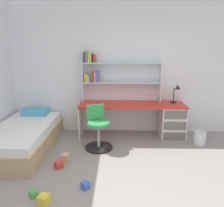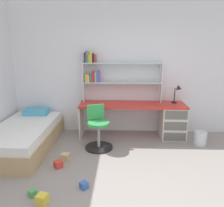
{
  "view_description": "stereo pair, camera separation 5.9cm",
  "coord_description": "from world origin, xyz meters",
  "px_view_note": "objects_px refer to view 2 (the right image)",
  "views": [
    {
      "loc": [
        -0.13,
        -2.35,
        1.85
      ],
      "look_at": [
        -0.22,
        1.46,
        0.89
      ],
      "focal_mm": 35.83,
      "sensor_mm": 36.0,
      "label": 1
    },
    {
      "loc": [
        -0.07,
        -2.35,
        1.85
      ],
      "look_at": [
        -0.22,
        1.46,
        0.89
      ],
      "focal_mm": 35.83,
      "sensor_mm": 36.0,
      "label": 2
    }
  ],
  "objects_px": {
    "waste_bin": "(200,138)",
    "toy_block_blue_2": "(84,185)",
    "bookshelf_hutch": "(110,73)",
    "toy_block_red_3": "(58,164)",
    "desk_lamp": "(178,91)",
    "toy_block_yellow_4": "(42,199)",
    "bed_platform": "(24,137)",
    "desk": "(160,118)",
    "swivel_chair": "(98,131)",
    "toy_block_green_0": "(32,193)",
    "toy_block_natural_1": "(65,157)"
  },
  "relations": [
    {
      "from": "desk_lamp",
      "to": "waste_bin",
      "type": "bearing_deg",
      "value": -52.38
    },
    {
      "from": "bookshelf_hutch",
      "to": "toy_block_blue_2",
      "type": "bearing_deg",
      "value": -97.35
    },
    {
      "from": "toy_block_red_3",
      "to": "toy_block_yellow_4",
      "type": "height_order",
      "value": "toy_block_yellow_4"
    },
    {
      "from": "desk_lamp",
      "to": "bookshelf_hutch",
      "type": "bearing_deg",
      "value": 176.02
    },
    {
      "from": "toy_block_green_0",
      "to": "toy_block_red_3",
      "type": "relative_size",
      "value": 0.76
    },
    {
      "from": "desk",
      "to": "waste_bin",
      "type": "xyz_separation_m",
      "value": [
        0.72,
        -0.39,
        -0.28
      ]
    },
    {
      "from": "desk",
      "to": "toy_block_red_3",
      "type": "relative_size",
      "value": 19.25
    },
    {
      "from": "toy_block_green_0",
      "to": "desk_lamp",
      "type": "bearing_deg",
      "value": 42.9
    },
    {
      "from": "toy_block_natural_1",
      "to": "toy_block_blue_2",
      "type": "distance_m",
      "value": 0.87
    },
    {
      "from": "desk",
      "to": "toy_block_blue_2",
      "type": "distance_m",
      "value": 2.31
    },
    {
      "from": "waste_bin",
      "to": "toy_block_blue_2",
      "type": "relative_size",
      "value": 2.85
    },
    {
      "from": "toy_block_green_0",
      "to": "toy_block_natural_1",
      "type": "distance_m",
      "value": 0.96
    },
    {
      "from": "bed_platform",
      "to": "toy_block_green_0",
      "type": "relative_size",
      "value": 22.57
    },
    {
      "from": "waste_bin",
      "to": "toy_block_natural_1",
      "type": "distance_m",
      "value": 2.58
    },
    {
      "from": "desk",
      "to": "waste_bin",
      "type": "bearing_deg",
      "value": -28.67
    },
    {
      "from": "toy_block_natural_1",
      "to": "desk_lamp",
      "type": "bearing_deg",
      "value": 29.57
    },
    {
      "from": "waste_bin",
      "to": "toy_block_yellow_4",
      "type": "height_order",
      "value": "waste_bin"
    },
    {
      "from": "desk",
      "to": "desk_lamp",
      "type": "bearing_deg",
      "value": 13.09
    },
    {
      "from": "bed_platform",
      "to": "desk",
      "type": "bearing_deg",
      "value": 14.01
    },
    {
      "from": "bed_platform",
      "to": "toy_block_red_3",
      "type": "bearing_deg",
      "value": -39.55
    },
    {
      "from": "desk_lamp",
      "to": "bed_platform",
      "type": "xyz_separation_m",
      "value": [
        -2.99,
        -0.74,
        -0.74
      ]
    },
    {
      "from": "waste_bin",
      "to": "toy_block_yellow_4",
      "type": "xyz_separation_m",
      "value": [
        -2.49,
        -1.79,
        -0.07
      ]
    },
    {
      "from": "toy_block_natural_1",
      "to": "toy_block_blue_2",
      "type": "bearing_deg",
      "value": -59.69
    },
    {
      "from": "bed_platform",
      "to": "toy_block_blue_2",
      "type": "height_order",
      "value": "bed_platform"
    },
    {
      "from": "toy_block_blue_2",
      "to": "toy_block_yellow_4",
      "type": "height_order",
      "value": "toy_block_yellow_4"
    },
    {
      "from": "desk_lamp",
      "to": "bed_platform",
      "type": "relative_size",
      "value": 0.2
    },
    {
      "from": "toy_block_red_3",
      "to": "toy_block_green_0",
      "type": "bearing_deg",
      "value": -101.11
    },
    {
      "from": "desk",
      "to": "bed_platform",
      "type": "relative_size",
      "value": 1.12
    },
    {
      "from": "desk",
      "to": "toy_block_natural_1",
      "type": "relative_size",
      "value": 17.55
    },
    {
      "from": "bookshelf_hutch",
      "to": "swivel_chair",
      "type": "height_order",
      "value": "bookshelf_hutch"
    },
    {
      "from": "bed_platform",
      "to": "toy_block_red_3",
      "type": "relative_size",
      "value": 17.23
    },
    {
      "from": "toy_block_green_0",
      "to": "swivel_chair",
      "type": "bearing_deg",
      "value": 64.56
    },
    {
      "from": "desk_lamp",
      "to": "toy_block_red_3",
      "type": "relative_size",
      "value": 3.39
    },
    {
      "from": "desk_lamp",
      "to": "toy_block_red_3",
      "type": "height_order",
      "value": "desk_lamp"
    },
    {
      "from": "waste_bin",
      "to": "toy_block_natural_1",
      "type": "relative_size",
      "value": 2.14
    },
    {
      "from": "toy_block_natural_1",
      "to": "toy_block_yellow_4",
      "type": "relative_size",
      "value": 1.02
    },
    {
      "from": "swivel_chair",
      "to": "toy_block_blue_2",
      "type": "relative_size",
      "value": 8.63
    },
    {
      "from": "toy_block_blue_2",
      "to": "toy_block_red_3",
      "type": "xyz_separation_m",
      "value": [
        -0.49,
        0.52,
        0.01
      ]
    },
    {
      "from": "bookshelf_hutch",
      "to": "toy_block_red_3",
      "type": "distance_m",
      "value": 2.12
    },
    {
      "from": "bookshelf_hutch",
      "to": "toy_block_yellow_4",
      "type": "bearing_deg",
      "value": -106.92
    },
    {
      "from": "waste_bin",
      "to": "toy_block_yellow_4",
      "type": "distance_m",
      "value": 3.07
    },
    {
      "from": "toy_block_red_3",
      "to": "toy_block_yellow_4",
      "type": "bearing_deg",
      "value": -87.67
    },
    {
      "from": "swivel_chair",
      "to": "toy_block_yellow_4",
      "type": "bearing_deg",
      "value": -108.2
    },
    {
      "from": "desk",
      "to": "bookshelf_hutch",
      "type": "relative_size",
      "value": 1.32
    },
    {
      "from": "bookshelf_hutch",
      "to": "toy_block_red_3",
      "type": "height_order",
      "value": "bookshelf_hutch"
    },
    {
      "from": "swivel_chair",
      "to": "bed_platform",
      "type": "relative_size",
      "value": 0.41
    },
    {
      "from": "waste_bin",
      "to": "toy_block_red_3",
      "type": "bearing_deg",
      "value": -159.36
    },
    {
      "from": "bed_platform",
      "to": "toy_block_green_0",
      "type": "distance_m",
      "value": 1.57
    },
    {
      "from": "bookshelf_hutch",
      "to": "toy_block_red_3",
      "type": "bearing_deg",
      "value": -116.28
    },
    {
      "from": "toy_block_red_3",
      "to": "toy_block_yellow_4",
      "type": "distance_m",
      "value": 0.84
    }
  ]
}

